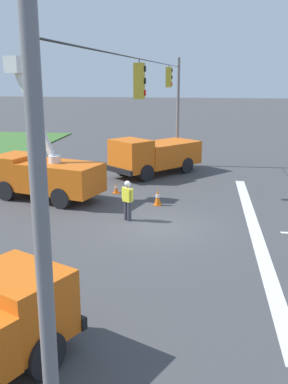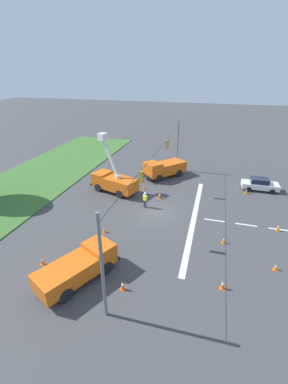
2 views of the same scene
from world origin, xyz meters
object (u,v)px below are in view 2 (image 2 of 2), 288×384
Objects in this scene: utility_truck_support_far at (164,168)px; traffic_cone_far_left at (42,261)px; road_worker at (145,199)px; traffic_cone_foreground_right at (224,240)px; utility_truck_support_near at (79,266)px; traffic_cone_mid_right at (160,195)px; traffic_cone_foreground_left at (246,191)px; traffic_cone_centre_line at (123,285)px; traffic_cone_lane_edge_b at (144,187)px; traffic_cone_far_right at (276,267)px; traffic_cone_mid_left at (223,284)px; traffic_cone_lane_edge_a at (105,229)px; utility_truck_bucket_lift at (114,181)px; sedan_white at (260,184)px; traffic_cone_near_bucket at (278,228)px.

traffic_cone_far_left is at bearing 165.34° from utility_truck_support_far.
traffic_cone_foreground_right is (-4.33, -8.28, -0.69)m from road_worker.
utility_truck_support_near reaches higher than traffic_cone_foreground_right.
traffic_cone_far_left is at bearing 155.06° from traffic_cone_mid_right.
traffic_cone_centre_line reaches higher than traffic_cone_foreground_left.
traffic_cone_centre_line is at bearing -169.20° from traffic_cone_lane_edge_b.
traffic_cone_centre_line is at bearing -171.79° from road_worker.
traffic_cone_mid_right is at bearing 50.17° from traffic_cone_far_right.
traffic_cone_foreground_left is 11.18m from traffic_cone_foreground_right.
traffic_cone_mid_left is at bearing -84.69° from traffic_cone_far_left.
utility_truck_support_near reaches higher than traffic_cone_lane_edge_a.
traffic_cone_mid_left reaches higher than traffic_cone_far_left.
utility_truck_bucket_lift reaches higher than utility_truck_support_far.
utility_truck_support_far is 12.38m from sedan_white.
utility_truck_bucket_lift is 10.01× the size of traffic_cone_near_bucket.
sedan_white reaches higher than traffic_cone_foreground_left.
traffic_cone_foreground_left is 23.67m from traffic_cone_far_left.
utility_truck_support_far is at bearing 84.79° from sedan_white.
traffic_cone_lane_edge_b is at bearing 105.08° from sedan_white.
traffic_cone_centre_line is at bearing -146.41° from traffic_cone_lane_edge_a.
utility_truck_support_near is at bearing 100.39° from traffic_cone_mid_left.
traffic_cone_far_left is (-1.24, 13.37, -0.07)m from traffic_cone_mid_left.
traffic_cone_mid_right is 14.72m from traffic_cone_far_left.
utility_truck_bucket_lift is 17.99m from sedan_white.
traffic_cone_foreground_right reaches higher than traffic_cone_lane_edge_b.
road_worker is 2.14× the size of traffic_cone_mid_right.
road_worker reaches higher than traffic_cone_foreground_left.
utility_truck_support_near is at bearing -99.02° from traffic_cone_far_left.
sedan_white is (-1.12, -12.32, -0.47)m from utility_truck_support_far.
utility_truck_support_far reaches higher than utility_truck_support_near.
road_worker is (-8.12, 12.45, 0.21)m from sedan_white.
traffic_cone_foreground_right is (-10.88, 2.56, -0.06)m from traffic_cone_foreground_left.
traffic_cone_mid_right is 1.09× the size of traffic_cone_centre_line.
utility_truck_support_near is (-14.29, -3.11, -0.28)m from utility_truck_bucket_lift.
utility_truck_support_near is 12.23m from traffic_cone_foreground_right.
utility_truck_bucket_lift is 9.42× the size of traffic_cone_foreground_left.
traffic_cone_mid_right reaches higher than traffic_cone_near_bucket.
traffic_cone_near_bucket is at bearing -110.44° from traffic_cone_lane_edge_b.
road_worker is at bearing 121.15° from traffic_cone_foreground_left.
traffic_cone_mid_right is at bearing 116.50° from sedan_white.
road_worker is at bearing 8.21° from traffic_cone_centre_line.
utility_truck_bucket_lift is 1.14× the size of utility_truck_support_far.
traffic_cone_foreground_left reaches higher than traffic_cone_far_left.
traffic_cone_mid_left is at bearing -133.96° from utility_truck_bucket_lift.
utility_truck_support_near reaches higher than traffic_cone_foreground_left.
sedan_white is at bearing -28.65° from traffic_cone_centre_line.
utility_truck_bucket_lift reaches higher than traffic_cone_lane_edge_b.
traffic_cone_lane_edge_b is at bearing 50.36° from traffic_cone_far_right.
traffic_cone_far_right is at bearing 169.08° from traffic_cone_near_bucket.
utility_truck_bucket_lift is at bearing 142.90° from utility_truck_support_far.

